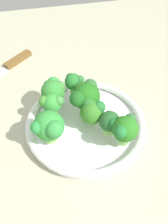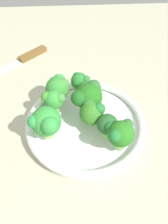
{
  "view_description": "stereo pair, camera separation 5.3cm",
  "coord_description": "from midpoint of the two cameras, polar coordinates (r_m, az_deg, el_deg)",
  "views": [
    {
      "loc": [
        33.19,
        -7.55,
        46.46
      ],
      "look_at": [
        -0.9,
        -0.38,
        6.12
      ],
      "focal_mm": 38.51,
      "sensor_mm": 36.0,
      "label": 1
    },
    {
      "loc": [
        33.89,
        -2.27,
        46.46
      ],
      "look_at": [
        -0.9,
        -0.38,
        6.12
      ],
      "focal_mm": 38.51,
      "sensor_mm": 36.0,
      "label": 2
    }
  ],
  "objects": [
    {
      "name": "broccoli_floret_5",
      "position": [
        0.52,
        -0.91,
        -0.2
      ],
      "size": [
        5.96,
        5.62,
        6.32
      ],
      "color": "#92C95B",
      "rests_on": "bowl"
    },
    {
      "name": "broccoli_floret_4",
      "position": [
        0.54,
        -10.41,
        1.92
      ],
      "size": [
        4.45,
        5.55,
        6.36
      ],
      "color": "#79B95B",
      "rests_on": "bowl"
    },
    {
      "name": "knife",
      "position": [
        0.78,
        -19.92,
        9.8
      ],
      "size": [
        19.13,
        21.76,
        1.5
      ],
      "color": "silver",
      "rests_on": "ground_plane"
    },
    {
      "name": "broccoli_floret_7",
      "position": [
        0.49,
        -11.36,
        -3.65
      ],
      "size": [
        7.19,
        6.85,
        7.83
      ],
      "color": "#94D665",
      "rests_on": "bowl"
    },
    {
      "name": "broccoli_floret_6",
      "position": [
        0.49,
        6.57,
        -4.3
      ],
      "size": [
        5.47,
        5.52,
        7.06
      ],
      "color": "#86C568",
      "rests_on": "bowl"
    },
    {
      "name": "broccoli_floret_0",
      "position": [
        0.57,
        -9.94,
        5.0
      ],
      "size": [
        6.52,
        5.78,
        6.64
      ],
      "color": "#A2CC61",
      "rests_on": "bowl"
    },
    {
      "name": "broccoli_floret_2",
      "position": [
        0.51,
        3.28,
        -2.59
      ],
      "size": [
        5.21,
        4.58,
        5.85
      ],
      "color": "#81BB53",
      "rests_on": "bowl"
    },
    {
      "name": "ground_plane",
      "position": [
        0.59,
        -2.06,
        -5.47
      ],
      "size": [
        130.0,
        130.0,
        2.5
      ],
      "primitive_type": "cube",
      "color": "#B1B094"
    },
    {
      "name": "broccoli_floret_1",
      "position": [
        0.54,
        -2.54,
        3.82
      ],
      "size": [
        6.85,
        7.23,
        7.65
      ],
      "color": "#88B14D",
      "rests_on": "bowl"
    },
    {
      "name": "bowl",
      "position": [
        0.57,
        -2.68,
        -3.14
      ],
      "size": [
        28.06,
        28.06,
        3.12
      ],
      "color": "white",
      "rests_on": "ground_plane"
    },
    {
      "name": "broccoli_floret_3",
      "position": [
        0.6,
        -4.95,
        7.02
      ],
      "size": [
        4.55,
        4.86,
        5.38
      ],
      "color": "#9ECA63",
      "rests_on": "bowl"
    }
  ]
}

